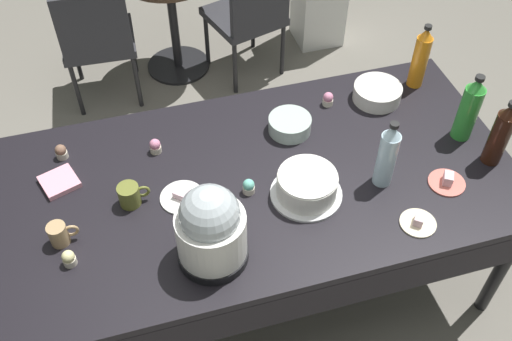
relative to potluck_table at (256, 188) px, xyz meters
name	(u,v)px	position (x,y,z in m)	size (l,w,h in m)	color
ground	(256,276)	(0.00, 0.00, -0.69)	(9.00, 9.00, 0.00)	slate
potluck_table	(256,188)	(0.00, 0.00, 0.00)	(2.20, 1.10, 0.75)	black
frosted_layer_cake	(307,186)	(0.17, -0.14, 0.12)	(0.30, 0.30, 0.12)	silver
slow_cooker	(211,229)	(-0.26, -0.33, 0.23)	(0.27, 0.27, 0.35)	black
glass_salad_bowl	(290,125)	(0.23, 0.24, 0.10)	(0.19, 0.19, 0.07)	#B2C6BC
ceramic_snack_bowl	(377,93)	(0.69, 0.33, 0.10)	(0.23, 0.23, 0.08)	silver
dessert_plate_coral	(447,181)	(0.75, -0.24, 0.07)	(0.15, 0.15, 0.05)	#E07266
dessert_plate_white	(182,197)	(-0.32, -0.02, 0.07)	(0.18, 0.18, 0.04)	white
dessert_plate_cream	(418,222)	(0.54, -0.40, 0.07)	(0.14, 0.14, 0.05)	beige
cupcake_mint	(249,187)	(-0.05, -0.06, 0.09)	(0.05, 0.05, 0.07)	beige
cupcake_vanilla	(61,152)	(-0.77, 0.35, 0.09)	(0.05, 0.05, 0.07)	beige
cupcake_lemon	(155,146)	(-0.38, 0.27, 0.09)	(0.05, 0.05, 0.07)	beige
cupcake_cocoa	(328,99)	(0.46, 0.36, 0.09)	(0.05, 0.05, 0.07)	beige
cupcake_rose	(69,258)	(-0.77, -0.21, 0.09)	(0.05, 0.05, 0.07)	beige
soda_bottle_lime_soda	(470,110)	(0.95, 0.00, 0.22)	(0.09, 0.09, 0.33)	green
soda_bottle_water	(387,156)	(0.50, -0.16, 0.21)	(0.08, 0.08, 0.33)	silver
soda_bottle_orange_juice	(420,58)	(0.92, 0.39, 0.22)	(0.08, 0.08, 0.33)	orange
soda_bottle_cola	(500,134)	(1.00, -0.17, 0.21)	(0.08, 0.08, 0.32)	#33190F
coffee_mug_tan	(59,234)	(-0.80, -0.11, 0.11)	(0.11, 0.07, 0.09)	tan
coffee_mug_olive	(130,195)	(-0.52, 0.01, 0.11)	(0.13, 0.09, 0.09)	olive
paper_napkin_stack	(59,182)	(-0.79, 0.20, 0.07)	(0.14, 0.14, 0.02)	pink
maroon_chair_left	(97,37)	(-0.55, 1.61, -0.20)	(0.46, 0.46, 0.85)	#333338
maroon_chair_right	(250,13)	(0.42, 1.61, -0.20)	(0.55, 0.55, 0.85)	#333338
round_cafe_table	(171,5)	(-0.05, 1.84, -0.19)	(0.60, 0.60, 0.72)	#473323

